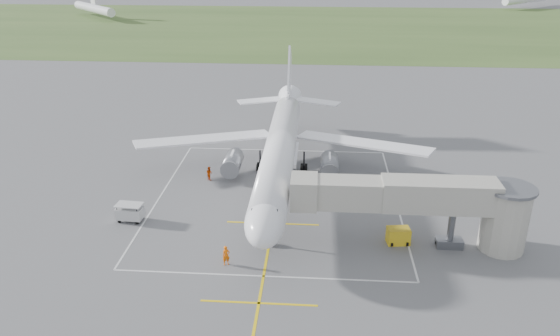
# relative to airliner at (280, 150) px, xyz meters

# --- Properties ---
(ground) EXTENTS (700.00, 700.00, 0.00)m
(ground) POSITION_rel_airliner_xyz_m (0.00, -0.75, -4.39)
(ground) COLOR #5E5E60
(ground) RESTS_ON ground
(grass_strip) EXTENTS (700.00, 120.00, 0.02)m
(grass_strip) POSITION_rel_airliner_xyz_m (0.00, 129.25, -4.38)
(grass_strip) COLOR #3B5525
(grass_strip) RESTS_ON ground
(apron_markings) EXTENTS (28.20, 60.00, 0.01)m
(apron_markings) POSITION_rel_airliner_xyz_m (0.00, -6.57, -4.38)
(apron_markings) COLOR yellow
(apron_markings) RESTS_ON ground
(airliner) EXTENTS (38.93, 46.75, 13.52)m
(airliner) POSITION_rel_airliner_xyz_m (0.00, 0.00, 0.00)
(airliner) COLOR white
(airliner) RESTS_ON ground
(jet_bridge) EXTENTS (23.40, 5.00, 7.20)m
(jet_bridge) POSITION_rel_airliner_xyz_m (15.72, -14.25, 0.35)
(jet_bridge) COLOR gray
(jet_bridge) RESTS_ON ground
(gpu_unit) EXTENTS (2.40, 1.83, 1.68)m
(gpu_unit) POSITION_rel_airliner_xyz_m (12.98, -13.92, -3.57)
(gpu_unit) COLOR gold
(gpu_unit) RESTS_ON ground
(baggage_cart) EXTENTS (2.97, 1.93, 1.98)m
(baggage_cart) POSITION_rel_airliner_xyz_m (-15.57, -11.21, -3.38)
(baggage_cart) COLOR silver
(baggage_cart) RESTS_ON ground
(ramp_worker_nose) EXTENTS (0.85, 0.72, 1.96)m
(ramp_worker_nose) POSITION_rel_airliner_xyz_m (-3.70, -19.06, -3.41)
(ramp_worker_nose) COLOR #EB5E07
(ramp_worker_nose) RESTS_ON ground
(ramp_worker_wing) EXTENTS (1.09, 1.07, 1.77)m
(ramp_worker_wing) POSITION_rel_airliner_xyz_m (-9.05, 0.24, -3.51)
(ramp_worker_wing) COLOR #D84606
(ramp_worker_wing) RESTS_ON ground
(distant_aircraft) EXTENTS (200.58, 70.85, 8.85)m
(distant_aircraft) POSITION_rel_airliner_xyz_m (6.11, 169.39, -0.80)
(distant_aircraft) COLOR white
(distant_aircraft) RESTS_ON ground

